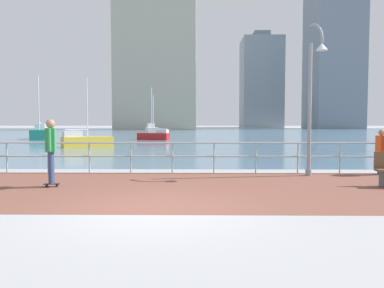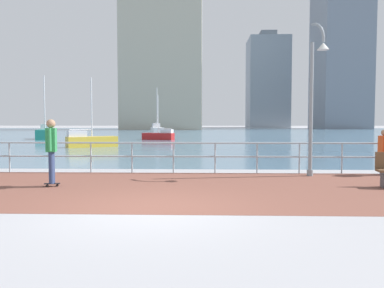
{
  "view_description": "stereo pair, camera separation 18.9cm",
  "coord_description": "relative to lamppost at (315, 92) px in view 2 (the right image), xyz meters",
  "views": [
    {
      "loc": [
        0.85,
        -7.64,
        1.73
      ],
      "look_at": [
        0.69,
        3.22,
        1.1
      ],
      "focal_mm": 36.46,
      "sensor_mm": 36.0,
      "label": 1
    },
    {
      "loc": [
        1.04,
        -7.63,
        1.73
      ],
      "look_at": [
        0.69,
        3.22,
        1.1
      ],
      "focal_mm": 36.46,
      "sensor_mm": 36.0,
      "label": 2
    }
  ],
  "objects": [
    {
      "name": "waterfront_railing",
      "position": [
        -4.46,
        0.76,
        -1.92
      ],
      "size": [
        25.25,
        0.06,
        1.04
      ],
      "color": "#9EADB7",
      "rests_on": "ground"
    },
    {
      "name": "tower_glass",
      "position": [
        -12.48,
        71.88,
        14.74
      ],
      "size": [
        16.94,
        11.07,
        36.43
      ],
      "color": "#B2AD99",
      "rests_on": "ground"
    },
    {
      "name": "harbor_water",
      "position": [
        -4.46,
        45.76,
        -2.64
      ],
      "size": [
        180.0,
        88.0,
        0.0
      ],
      "primitive_type": "cube",
      "color": "slate",
      "rests_on": "ground"
    },
    {
      "name": "sailboat_teal",
      "position": [
        -9.76,
        39.62,
        -2.05
      ],
      "size": [
        2.31,
        4.62,
        6.21
      ],
      "color": "white",
      "rests_on": "ground"
    },
    {
      "name": "sailboat_navy",
      "position": [
        -19.01,
        25.38,
        -2.05
      ],
      "size": [
        2.6,
        4.59,
        6.16
      ],
      "color": "#197266",
      "rests_on": "ground"
    },
    {
      "name": "tower_beige",
      "position": [
        28.96,
        83.02,
        16.61
      ],
      "size": [
        10.87,
        14.59,
        40.17
      ],
      "color": "slate",
      "rests_on": "ground"
    },
    {
      "name": "ground",
      "position": [
        -4.46,
        35.39,
        -2.64
      ],
      "size": [
        220.0,
        220.0,
        0.0
      ],
      "primitive_type": "plane",
      "color": "#9E9EA3"
    },
    {
      "name": "brick_paving",
      "position": [
        -4.46,
        -2.19,
        -2.64
      ],
      "size": [
        28.0,
        5.91,
        0.01
      ],
      "primitive_type": "cube",
      "color": "brown",
      "rests_on": "ground"
    },
    {
      "name": "sailboat_ivory",
      "position": [
        -7.69,
        24.37,
        -2.24
      ],
      "size": [
        3.12,
        1.72,
        4.19
      ],
      "color": "#B21E1E",
      "rests_on": "ground"
    },
    {
      "name": "tower_steel",
      "position": [
        14.33,
        99.35,
        9.97
      ],
      "size": [
        10.98,
        12.35,
        26.88
      ],
      "color": "#8493A3",
      "rests_on": "ground"
    },
    {
      "name": "lamppost",
      "position": [
        0.0,
        0.0,
        0.0
      ],
      "size": [
        0.47,
        0.78,
        4.78
      ],
      "color": "gray",
      "rests_on": "ground"
    },
    {
      "name": "skateboarder",
      "position": [
        -7.46,
        -2.1,
        -1.56
      ],
      "size": [
        0.41,
        0.56,
        1.79
      ],
      "color": "black",
      "rests_on": "ground"
    },
    {
      "name": "bystander",
      "position": [
        2.35,
        0.41,
        -1.79
      ],
      "size": [
        0.26,
        0.55,
        1.47
      ],
      "color": "#384C7A",
      "rests_on": "ground"
    },
    {
      "name": "sailboat_blue",
      "position": [
        -11.12,
        13.74,
        -2.2
      ],
      "size": [
        3.37,
        2.58,
        4.66
      ],
      "color": "gold",
      "rests_on": "ground"
    }
  ]
}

